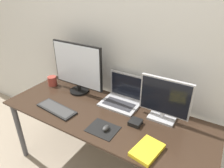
% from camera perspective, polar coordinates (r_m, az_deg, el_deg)
% --- Properties ---
extents(wall_back, '(7.00, 0.05, 2.50)m').
position_cam_1_polar(wall_back, '(1.85, 4.54, 11.92)').
color(wall_back, silver).
rests_on(wall_back, ground_plane).
extents(desk, '(1.86, 0.70, 0.71)m').
position_cam_1_polar(desk, '(1.82, -2.24, -10.82)').
color(desk, '#332319').
rests_on(desk, ground_plane).
extents(monitor_left, '(0.57, 0.20, 0.51)m').
position_cam_1_polar(monitor_left, '(2.00, -9.83, 4.51)').
color(monitor_left, black).
rests_on(monitor_left, desk).
extents(monitor_right, '(0.41, 0.15, 0.37)m').
position_cam_1_polar(monitor_right, '(1.66, 14.76, -4.50)').
color(monitor_right, '#B2B2B7').
rests_on(monitor_right, desk).
extents(laptop, '(0.35, 0.26, 0.27)m').
position_cam_1_polar(laptop, '(1.88, 3.05, -3.52)').
color(laptop, '#ADADB2').
rests_on(laptop, desk).
extents(keyboard, '(0.41, 0.18, 0.02)m').
position_cam_1_polar(keyboard, '(1.87, -15.58, -6.86)').
color(keyboard, black).
rests_on(keyboard, desk).
extents(mousepad, '(0.23, 0.19, 0.00)m').
position_cam_1_polar(mousepad, '(1.60, -2.65, -12.71)').
color(mousepad, black).
rests_on(mousepad, desk).
extents(mouse, '(0.04, 0.07, 0.04)m').
position_cam_1_polar(mouse, '(1.57, -1.77, -12.48)').
color(mouse, '#333333').
rests_on(mouse, mousepad).
extents(book, '(0.19, 0.25, 0.03)m').
position_cam_1_polar(book, '(1.44, 10.02, -18.07)').
color(book, yellow).
rests_on(book, desk).
extents(mug, '(0.09, 0.09, 0.10)m').
position_cam_1_polar(mug, '(2.29, -16.68, 0.85)').
color(mug, '#99382D').
rests_on(mug, desk).
extents(power_brick, '(0.10, 0.10, 0.03)m').
position_cam_1_polar(power_brick, '(1.65, 6.70, -10.84)').
color(power_brick, black).
rests_on(power_brick, desk).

